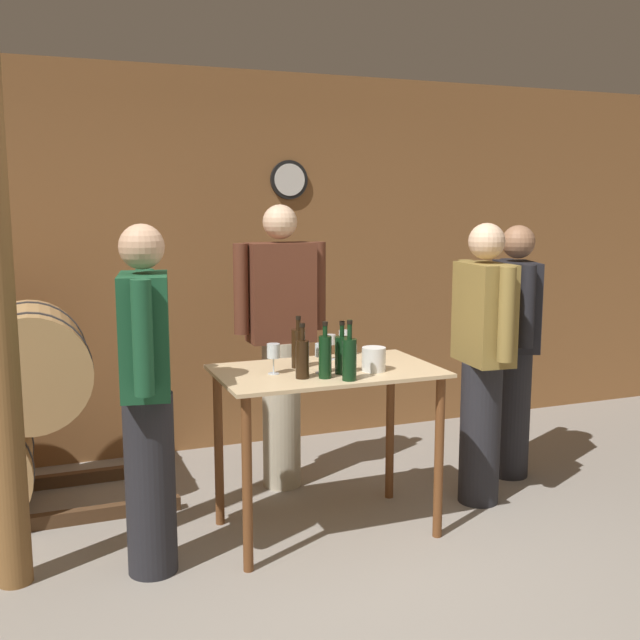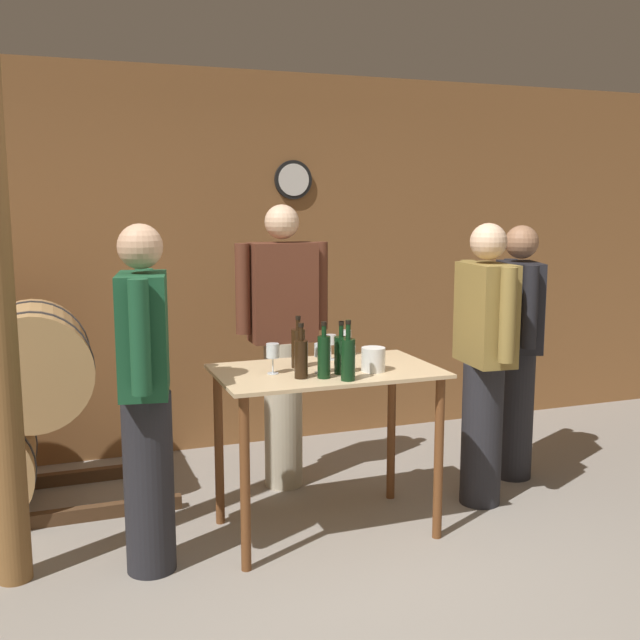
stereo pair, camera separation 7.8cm
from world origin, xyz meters
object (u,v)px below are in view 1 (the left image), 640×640
at_px(person_visitor_near_door, 147,393).
at_px(wine_bottle_far_right, 342,354).
at_px(wine_bottle_center, 325,355).
at_px(wine_glass_near_center, 321,351).
at_px(wine_glass_far_side, 345,337).
at_px(wine_glass_near_right, 330,341).
at_px(person_host, 514,346).
at_px(wine_bottle_far_left, 302,357).
at_px(wine_bottle_left, 298,347).
at_px(wine_glass_near_left, 273,352).
at_px(wine_bottle_right, 349,358).
at_px(ice_bucket, 374,359).
at_px(person_visitor_bearded, 483,358).
at_px(person_visitor_with_scarf, 281,340).

bearing_deg(person_visitor_near_door, wine_bottle_far_right, -0.08).
distance_m(wine_bottle_center, wine_glass_near_center, 0.11).
bearing_deg(wine_glass_far_side, wine_glass_near_right, -147.15).
xyz_separation_m(wine_bottle_center, person_host, (1.52, 0.53, -0.16)).
xyz_separation_m(wine_bottle_far_left, wine_bottle_center, (0.11, -0.04, 0.01)).
height_order(wine_bottle_left, wine_glass_near_left, wine_bottle_left).
bearing_deg(wine_bottle_center, person_host, 19.31).
relative_size(wine_bottle_right, wine_bottle_far_right, 1.11).
distance_m(wine_bottle_far_right, person_visitor_near_door, 1.00).
bearing_deg(wine_glass_near_left, wine_bottle_left, 29.65).
bearing_deg(ice_bucket, person_visitor_bearded, 12.41).
height_order(wine_glass_near_left, wine_glass_near_center, wine_glass_near_left).
bearing_deg(wine_bottle_far_left, wine_glass_near_right, 50.86).
bearing_deg(wine_bottle_left, wine_bottle_right, -69.09).
bearing_deg(person_visitor_bearded, wine_glass_far_side, 161.83).
bearing_deg(wine_glass_far_side, wine_bottle_far_left, -133.30).
relative_size(wine_bottle_far_left, wine_bottle_right, 0.93).
distance_m(person_host, person_visitor_near_door, 2.44).
bearing_deg(wine_glass_near_left, wine_bottle_far_left, -53.09).
bearing_deg(wine_glass_far_side, wine_bottle_left, -149.93).
distance_m(wine_bottle_right, wine_bottle_far_right, 0.15).
bearing_deg(person_host, wine_bottle_far_left, -163.07).
bearing_deg(wine_bottle_right, person_visitor_bearded, 17.83).
bearing_deg(wine_bottle_right, wine_glass_near_center, 110.73).
xyz_separation_m(wine_bottle_center, wine_bottle_far_right, (0.12, 0.06, -0.01)).
xyz_separation_m(person_host, person_visitor_bearded, (-0.44, -0.30, 0.01)).
relative_size(wine_bottle_far_left, wine_glass_near_center, 1.80).
distance_m(wine_bottle_far_left, ice_bucket, 0.41).
bearing_deg(person_visitor_near_door, wine_bottle_right, -8.89).
bearing_deg(wine_bottle_left, wine_bottle_far_left, -104.97).
relative_size(wine_glass_near_left, wine_glass_far_side, 1.08).
relative_size(wine_bottle_center, wine_glass_near_left, 1.81).
height_order(person_host, person_visitor_near_door, person_visitor_near_door).
distance_m(wine_bottle_right, person_visitor_near_door, 0.99).
xyz_separation_m(wine_glass_near_left, person_host, (1.74, 0.35, -0.16)).
height_order(person_visitor_with_scarf, person_visitor_near_door, person_visitor_with_scarf).
height_order(wine_bottle_far_right, ice_bucket, wine_bottle_far_right).
bearing_deg(wine_glass_near_left, wine_glass_far_side, 29.93).
xyz_separation_m(person_visitor_with_scarf, person_visitor_bearded, (1.02, -0.68, -0.06)).
distance_m(wine_bottle_left, wine_bottle_center, 0.28).
relative_size(wine_bottle_far_left, person_visitor_with_scarf, 0.16).
xyz_separation_m(wine_glass_near_center, person_visitor_near_door, (-0.90, -0.05, -0.13)).
height_order(wine_bottle_center, person_visitor_near_door, person_visitor_near_door).
relative_size(wine_glass_near_left, person_host, 0.10).
relative_size(wine_bottle_right, wine_glass_near_right, 2.12).
distance_m(wine_bottle_far_left, wine_bottle_center, 0.11).
bearing_deg(person_visitor_with_scarf, person_visitor_bearded, -33.73).
distance_m(wine_bottle_left, person_visitor_near_door, 0.87).
bearing_deg(wine_bottle_center, wine_glass_near_center, 79.63).
relative_size(wine_bottle_far_right, person_host, 0.17).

